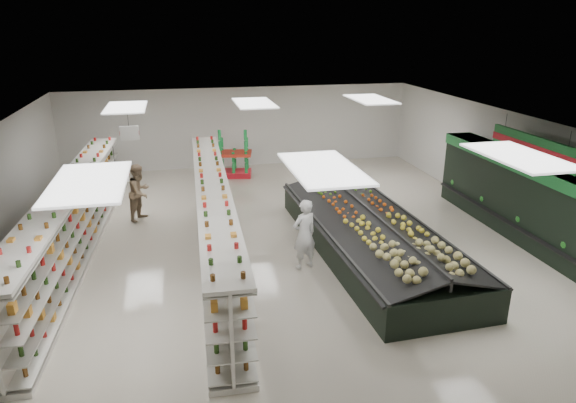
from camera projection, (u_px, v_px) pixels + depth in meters
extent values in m
plane|color=beige|center=(280.00, 241.00, 13.96)|extent=(16.00, 16.00, 0.00)
cube|color=white|center=(279.00, 125.00, 12.90)|extent=(14.00, 16.00, 0.02)
cube|color=silver|center=(240.00, 127.00, 20.80)|extent=(14.00, 0.02, 3.20)
cube|color=silver|center=(414.00, 385.00, 6.06)|extent=(14.00, 0.02, 3.20)
cube|color=silver|center=(516.00, 170.00, 14.86)|extent=(0.02, 16.00, 3.20)
cube|color=black|center=(533.00, 204.00, 13.55)|extent=(0.80, 8.00, 2.20)
cube|color=#1C6A2D|center=(538.00, 169.00, 13.23)|extent=(0.85, 8.00, 0.30)
cube|color=black|center=(522.00, 224.00, 13.68)|extent=(0.55, 7.80, 0.15)
cube|color=#BBBAB0|center=(530.00, 195.00, 13.44)|extent=(0.45, 7.70, 0.03)
cube|color=#BBBAB0|center=(531.00, 185.00, 13.34)|extent=(0.45, 7.70, 0.03)
cube|color=white|center=(116.00, 173.00, 10.43)|extent=(0.50, 0.06, 0.40)
cube|color=red|center=(116.00, 173.00, 10.43)|extent=(0.52, 0.02, 0.12)
cylinder|color=black|center=(114.00, 158.00, 10.33)|extent=(0.01, 0.01, 0.50)
cube|color=white|center=(129.00, 133.00, 14.12)|extent=(0.50, 0.06, 0.40)
cube|color=red|center=(129.00, 133.00, 14.12)|extent=(0.52, 0.02, 0.12)
cylinder|color=black|center=(128.00, 122.00, 14.02)|extent=(0.01, 0.01, 0.50)
cube|color=#1C6A2D|center=(532.00, 147.00, 12.97)|extent=(0.10, 3.20, 0.60)
cube|color=red|center=(530.00, 147.00, 12.96)|extent=(0.03, 3.20, 0.18)
cylinder|color=black|center=(570.00, 142.00, 11.74)|extent=(0.01, 0.01, 0.50)
cylinder|color=black|center=(506.00, 123.00, 13.95)|extent=(0.01, 0.01, 0.50)
cube|color=silver|center=(78.00, 254.00, 13.10)|extent=(1.33, 10.88, 0.11)
cube|color=silver|center=(73.00, 223.00, 12.82)|extent=(0.57, 10.85, 1.81)
cube|color=silver|center=(68.00, 187.00, 12.51)|extent=(1.33, 10.88, 0.07)
cube|color=#BBBAB0|center=(69.00, 250.00, 13.03)|extent=(0.91, 10.77, 0.03)
cube|color=#BBBAB0|center=(66.00, 236.00, 12.90)|extent=(0.91, 10.77, 0.03)
cube|color=#BBBAB0|center=(64.00, 221.00, 12.77)|extent=(0.91, 10.77, 0.03)
cube|color=#BBBAB0|center=(62.00, 206.00, 12.64)|extent=(0.91, 10.77, 0.03)
cube|color=#BBBAB0|center=(59.00, 191.00, 12.51)|extent=(0.91, 10.77, 0.03)
cube|color=#BBBAB0|center=(86.00, 249.00, 13.10)|extent=(0.91, 10.77, 0.03)
cube|color=#BBBAB0|center=(84.00, 235.00, 12.97)|extent=(0.91, 10.77, 0.03)
cube|color=#BBBAB0|center=(82.00, 220.00, 12.84)|extent=(0.91, 10.77, 0.03)
cube|color=#BBBAB0|center=(80.00, 205.00, 12.70)|extent=(0.91, 10.77, 0.03)
cube|color=#BBBAB0|center=(77.00, 190.00, 12.57)|extent=(0.91, 10.77, 0.03)
cube|color=silver|center=(215.00, 251.00, 13.24)|extent=(1.13, 10.89, 0.11)
cube|color=silver|center=(214.00, 220.00, 12.96)|extent=(0.37, 10.86, 1.81)
cube|color=silver|center=(212.00, 185.00, 12.65)|extent=(1.13, 10.89, 0.07)
cube|color=#BBBAB0|center=(207.00, 248.00, 13.17)|extent=(0.72, 10.78, 0.03)
cube|color=#BBBAB0|center=(206.00, 234.00, 13.04)|extent=(0.72, 10.78, 0.03)
cube|color=#BBBAB0|center=(205.00, 219.00, 12.91)|extent=(0.72, 10.78, 0.03)
cube|color=#BBBAB0|center=(205.00, 204.00, 12.78)|extent=(0.72, 10.78, 0.03)
cube|color=#BBBAB0|center=(204.00, 189.00, 12.64)|extent=(0.72, 10.78, 0.03)
cube|color=#BBBAB0|center=(223.00, 247.00, 13.24)|extent=(0.72, 10.78, 0.03)
cube|color=#BBBAB0|center=(223.00, 232.00, 13.11)|extent=(0.72, 10.78, 0.03)
cube|color=#BBBAB0|center=(222.00, 218.00, 12.98)|extent=(0.72, 10.78, 0.03)
cube|color=#BBBAB0|center=(221.00, 203.00, 12.85)|extent=(0.72, 10.78, 0.03)
cube|color=#BBBAB0|center=(221.00, 188.00, 12.72)|extent=(0.72, 10.78, 0.03)
cube|color=black|center=(370.00, 238.00, 13.20)|extent=(2.87, 7.72, 0.76)
cube|color=#262626|center=(324.00, 229.00, 12.77)|extent=(0.32, 7.63, 0.07)
cube|color=#262626|center=(416.00, 219.00, 13.36)|extent=(0.32, 7.63, 0.07)
cube|color=black|center=(346.00, 222.00, 12.87)|extent=(1.66, 7.57, 0.39)
cube|color=black|center=(396.00, 217.00, 13.19)|extent=(1.66, 7.57, 0.39)
cube|color=#262626|center=(371.00, 216.00, 12.99)|extent=(0.31, 7.52, 0.27)
cube|color=red|center=(235.00, 173.00, 19.83)|extent=(1.42, 1.08, 0.21)
cube|color=red|center=(234.00, 153.00, 19.56)|extent=(1.48, 1.14, 0.11)
imported|color=silver|center=(304.00, 234.00, 12.19)|extent=(0.74, 0.62, 1.74)
imported|color=#97885D|center=(140.00, 192.00, 15.27)|extent=(0.87, 0.98, 1.71)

